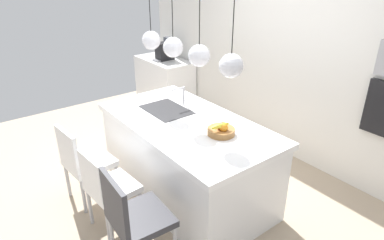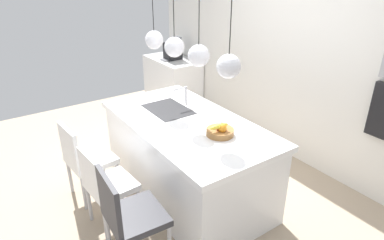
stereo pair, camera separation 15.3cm
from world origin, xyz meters
TOP-DOWN VIEW (x-y plane):
  - floor at (0.00, 0.00)m, footprint 6.60×6.60m
  - back_wall at (0.00, 1.65)m, footprint 6.00×0.10m
  - kitchen_island at (0.00, 0.00)m, footprint 2.00×1.06m
  - sink_basin at (-0.37, 0.00)m, footprint 0.56×0.40m
  - faucet at (-0.37, 0.21)m, footprint 0.02×0.17m
  - fruit_bowl at (0.44, 0.09)m, footprint 0.26×0.26m
  - side_counter at (-2.40, 1.28)m, footprint 1.10×0.60m
  - coffee_machine at (-2.36, 1.28)m, footprint 0.20×0.35m
  - chair_near at (-0.56, -0.93)m, footprint 0.48×0.49m
  - chair_middle at (0.00, -0.92)m, footprint 0.45×0.44m
  - chair_far at (0.53, -0.93)m, footprint 0.50×0.48m
  - pendant_light_left at (-0.62, 0.00)m, footprint 0.20×0.20m
  - pendant_light_center_left at (-0.21, 0.00)m, footprint 0.20×0.20m
  - pendant_light_center_right at (0.21, 0.00)m, footprint 0.20×0.20m
  - pendant_light_right at (0.62, 0.00)m, footprint 0.20×0.20m

SIDE VIEW (x-z plane):
  - floor at x=0.00m, z-range 0.00..0.00m
  - side_counter at x=-2.40m, z-range 0.00..0.83m
  - kitchen_island at x=0.00m, z-range 0.00..0.89m
  - chair_middle at x=0.00m, z-range 0.06..0.91m
  - chair_near at x=-0.56m, z-range 0.05..0.93m
  - chair_far at x=0.53m, z-range 0.06..0.96m
  - sink_basin at x=-0.37m, z-range 0.87..0.89m
  - fruit_bowl at x=0.44m, z-range 0.86..1.01m
  - coffee_machine at x=-2.36m, z-range 0.80..1.18m
  - faucet at x=-0.37m, z-range 0.92..1.14m
  - back_wall at x=0.00m, z-range 0.00..2.60m
  - pendant_light_left at x=-0.62m, z-range 1.21..2.01m
  - pendant_light_center_left at x=-0.21m, z-range 1.21..2.01m
  - pendant_light_center_right at x=0.21m, z-range 1.21..2.01m
  - pendant_light_right at x=0.62m, z-range 1.21..2.01m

